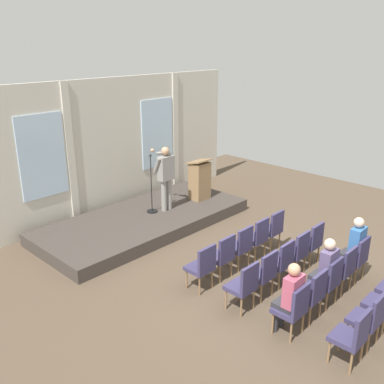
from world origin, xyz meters
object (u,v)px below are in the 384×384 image
(chair_r2_c0, at_px, (294,307))
(chair_r2_c3, at_px, (343,267))
(audience_r2_c2, at_px, (325,268))
(chair_r2_c4, at_px, (357,256))
(chair_r0_c0, at_px, (202,265))
(chair_r1_c1, at_px, (264,272))
(chair_r1_c0, at_px, (244,284))
(chair_r3_c2, at_px, (384,301))
(speaker, at_px, (165,174))
(chair_r2_c2, at_px, (328,279))
(chair_r3_c0, at_px, (353,335))
(chair_r0_c1, at_px, (222,254))
(audience_r2_c0, at_px, (290,295))
(lectern, at_px, (200,180))
(chair_r0_c4, at_px, (272,228))
(chair_r1_c3, at_px, (297,250))
(chair_r0_c3, at_px, (257,236))
(chair_r2_c1, at_px, (312,292))
(chair_r1_c2, at_px, (281,260))
(chair_r1_c4, at_px, (312,241))
(chair_r3_c1, at_px, (370,317))
(audience_r2_c4, at_px, (354,245))
(chair_r0_c2, at_px, (241,245))
(mic_stand, at_px, (152,200))

(chair_r2_c0, bearing_deg, chair_r2_c3, 0.00)
(audience_r2_c2, bearing_deg, chair_r2_c4, -3.98)
(chair_r0_c0, bearing_deg, chair_r1_c1, -59.01)
(chair_r1_c0, distance_m, chair_r3_c2, 2.29)
(chair_r1_c0, bearing_deg, audience_r2_c2, -37.34)
(speaker, height_order, chair_r2_c2, speaker)
(audience_r2_c2, distance_m, chair_r3_c0, 1.60)
(chair_r0_c1, distance_m, audience_r2_c0, 1.98)
(chair_r1_c0, relative_size, chair_r1_c1, 1.00)
(lectern, distance_m, chair_r0_c4, 3.00)
(chair_r0_c0, distance_m, chair_r1_c3, 2.02)
(chair_r0_c3, distance_m, chair_r2_c1, 2.29)
(audience_r2_c2, height_order, chair_r2_c4, audience_r2_c2)
(audience_r2_c0, distance_m, chair_r2_c4, 2.37)
(lectern, distance_m, chair_r1_c2, 4.32)
(chair_r0_c4, xyz_separation_m, chair_r1_c4, (0.00, -0.98, 0.00))
(chair_r1_c4, xyz_separation_m, chair_r3_c0, (-2.36, -1.97, 0.00))
(audience_r2_c0, xyz_separation_m, chair_r3_c1, (0.59, -1.07, -0.19))
(audience_r2_c2, height_order, audience_r2_c4, audience_r2_c4)
(chair_r2_c0, bearing_deg, chair_r0_c0, 90.00)
(chair_r2_c0, bearing_deg, chair_r0_c3, 47.98)
(chair_r0_c2, xyz_separation_m, chair_r2_c2, (0.00, -1.97, 0.00))
(chair_r0_c2, relative_size, chair_r2_c1, 1.00)
(chair_r0_c3, relative_size, chair_r2_c3, 1.00)
(chair_r2_c0, bearing_deg, chair_r0_c2, 59.01)
(chair_r2_c1, distance_m, chair_r3_c1, 0.98)
(chair_r1_c3, bearing_deg, chair_r1_c2, 180.00)
(chair_r0_c1, distance_m, chair_r0_c4, 1.77)
(audience_r2_c0, bearing_deg, chair_r1_c0, 90.00)
(speaker, relative_size, audience_r2_c0, 1.31)
(lectern, xyz_separation_m, audience_r2_c0, (-3.06, -4.78, -0.14))
(lectern, bearing_deg, chair_r3_c2, -107.82)
(chair_r0_c0, height_order, chair_r0_c2, same)
(chair_r0_c1, distance_m, chair_r2_c4, 2.65)
(chair_r0_c4, xyz_separation_m, audience_r2_c2, (-1.18, -1.88, 0.19))
(lectern, bearing_deg, chair_r3_c1, -112.90)
(chair_r1_c2, height_order, chair_r3_c1, same)
(chair_r2_c3, bearing_deg, audience_r2_c2, 172.07)
(chair_r2_c1, bearing_deg, chair_r2_c0, 180.00)
(lectern, relative_size, chair_r1_c1, 1.23)
(mic_stand, distance_m, chair_r2_c3, 5.10)
(speaker, relative_size, chair_r2_c0, 1.81)
(chair_r2_c4, distance_m, chair_r3_c1, 2.02)
(chair_r0_c3, distance_m, chair_r2_c4, 2.05)
(chair_r2_c4, bearing_deg, chair_r0_c4, 90.00)
(audience_r2_c2, relative_size, chair_r3_c2, 1.39)
(lectern, xyz_separation_m, chair_r1_c1, (-2.47, -3.88, -0.33))
(chair_r0_c1, relative_size, chair_r3_c0, 1.00)
(chair_r0_c1, xyz_separation_m, chair_r3_c2, (0.59, -2.95, 0.00))
(chair_r1_c3, bearing_deg, chair_r0_c4, 59.01)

